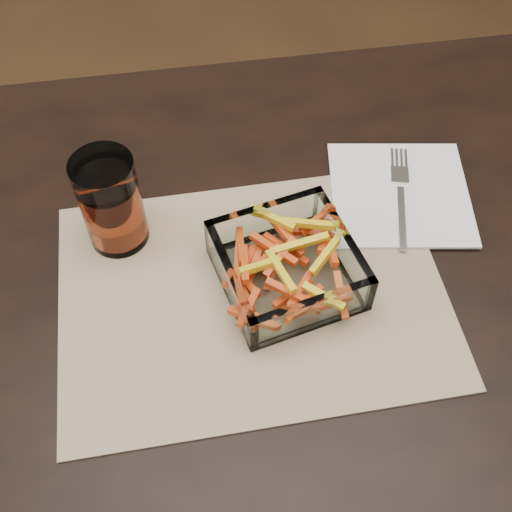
# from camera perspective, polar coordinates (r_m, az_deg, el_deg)

# --- Properties ---
(dining_table) EXTENTS (1.60, 0.90, 0.75)m
(dining_table) POSITION_cam_1_polar(r_m,az_deg,el_deg) (0.84, 8.19, -6.73)
(dining_table) COLOR black
(dining_table) RESTS_ON ground
(placemat) EXTENTS (0.45, 0.34, 0.00)m
(placemat) POSITION_cam_1_polar(r_m,az_deg,el_deg) (0.76, -0.32, -3.27)
(placemat) COLOR tan
(placemat) RESTS_ON dining_table
(glass_bowl) EXTENTS (0.18, 0.18, 0.06)m
(glass_bowl) POSITION_cam_1_polar(r_m,az_deg,el_deg) (0.74, 2.78, -1.06)
(glass_bowl) COLOR white
(glass_bowl) RESTS_ON placemat
(tumbler) EXTENTS (0.07, 0.07, 0.13)m
(tumbler) POSITION_cam_1_polar(r_m,az_deg,el_deg) (0.77, -12.71, 4.46)
(tumbler) COLOR white
(tumbler) RESTS_ON placemat
(napkin) EXTENTS (0.20, 0.20, 0.00)m
(napkin) POSITION_cam_1_polar(r_m,az_deg,el_deg) (0.86, 12.68, 5.46)
(napkin) COLOR white
(napkin) RESTS_ON placemat
(fork) EXTENTS (0.06, 0.17, 0.00)m
(fork) POSITION_cam_1_polar(r_m,az_deg,el_deg) (0.86, 12.73, 5.50)
(fork) COLOR silver
(fork) RESTS_ON napkin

